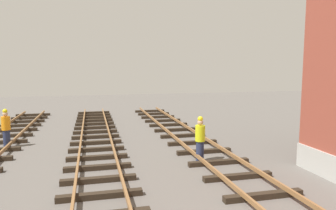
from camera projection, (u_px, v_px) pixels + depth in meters
name	position (u px, v px, depth m)	size (l,w,h in m)	color
track_worker_foreground	(200.00, 139.00, 12.67)	(0.40, 0.40, 1.87)	#262D4C
track_worker_distant	(6.00, 128.00, 14.90)	(0.40, 0.40, 1.87)	#262D4C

